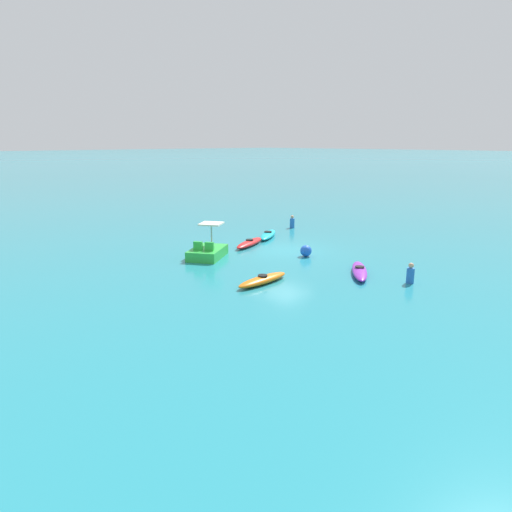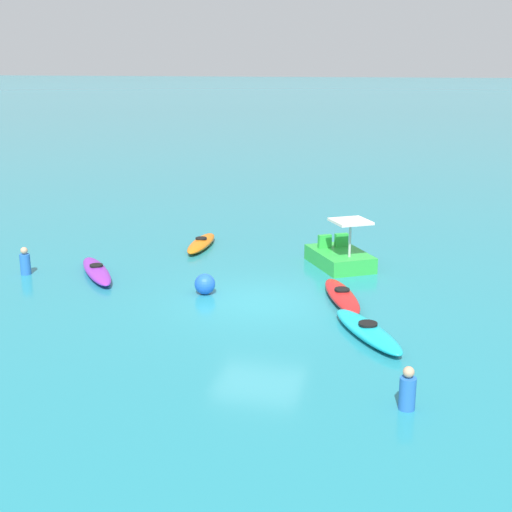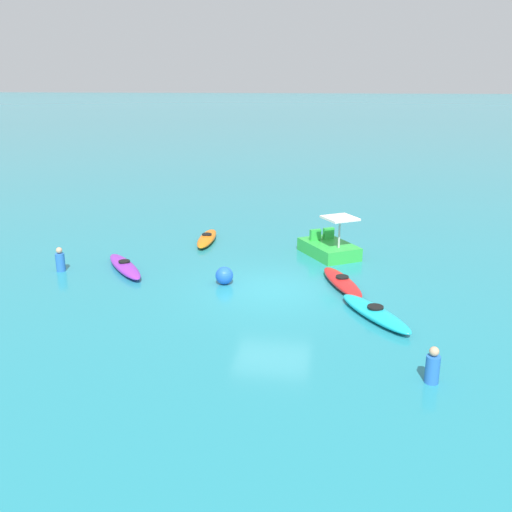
{
  "view_description": "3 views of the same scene",
  "coord_description": "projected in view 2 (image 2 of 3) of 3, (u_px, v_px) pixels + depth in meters",
  "views": [
    {
      "loc": [
        18.36,
        16.59,
        5.79
      ],
      "look_at": [
        2.7,
        0.45,
        0.22
      ],
      "focal_mm": 32.55,
      "sensor_mm": 36.0,
      "label": 1
    },
    {
      "loc": [
        -17.83,
        -4.48,
        6.42
      ],
      "look_at": [
        2.43,
        0.71,
        0.62
      ],
      "focal_mm": 49.28,
      "sensor_mm": 36.0,
      "label": 2
    },
    {
      "loc": [
        -17.13,
        -2.06,
        6.5
      ],
      "look_at": [
        2.58,
        0.96,
        0.32
      ],
      "focal_mm": 39.75,
      "sensor_mm": 36.0,
      "label": 3
    }
  ],
  "objects": [
    {
      "name": "pedal_boat_green",
      "position": [
        340.0,
        256.0,
        22.76
      ],
      "size": [
        2.83,
        2.56,
        1.68
      ],
      "color": "green",
      "rests_on": "ground_plane"
    },
    {
      "name": "kayak_orange",
      "position": [
        201.0,
        243.0,
        25.09
      ],
      "size": [
        2.86,
        0.78,
        0.37
      ],
      "color": "orange",
      "rests_on": "ground_plane"
    },
    {
      "name": "person_by_kayaks",
      "position": [
        25.0,
        262.0,
        21.87
      ],
      "size": [
        0.4,
        0.4,
        0.88
      ],
      "color": "blue",
      "rests_on": "ground_plane"
    },
    {
      "name": "kayak_purple",
      "position": [
        97.0,
        271.0,
        21.76
      ],
      "size": [
        2.93,
        2.44,
        0.37
      ],
      "color": "purple",
      "rests_on": "ground_plane"
    },
    {
      "name": "kayak_cyan",
      "position": [
        368.0,
        331.0,
        16.92
      ],
      "size": [
        3.0,
        2.3,
        0.37
      ],
      "color": "#19B7C6",
      "rests_on": "ground_plane"
    },
    {
      "name": "person_near_shore",
      "position": [
        408.0,
        391.0,
        13.34
      ],
      "size": [
        0.44,
        0.44,
        0.88
      ],
      "color": "blue",
      "rests_on": "ground_plane"
    },
    {
      "name": "ground_plane",
      "position": [
        259.0,
        302.0,
        19.43
      ],
      "size": [
        600.0,
        600.0,
        0.0
      ],
      "primitive_type": "plane",
      "color": "teal"
    },
    {
      "name": "buoy_blue",
      "position": [
        205.0,
        284.0,
        20.03
      ],
      "size": [
        0.6,
        0.6,
        0.6
      ],
      "primitive_type": "sphere",
      "color": "blue",
      "rests_on": "ground_plane"
    },
    {
      "name": "kayak_red",
      "position": [
        342.0,
        296.0,
        19.45
      ],
      "size": [
        3.07,
        1.72,
        0.37
      ],
      "color": "red",
      "rests_on": "ground_plane"
    }
  ]
}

